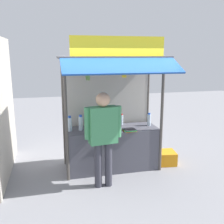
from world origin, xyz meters
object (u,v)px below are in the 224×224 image
banana_bunch_leftmost (88,76)px  plastic_crate (166,158)px  banana_bunch_inner_right (124,73)px  vendor_person (103,131)px  water_bottle_front_right (149,120)px  water_bottle_far_right (118,120)px  water_bottle_back_right (81,123)px  magazine_stack_center (130,130)px  water_bottle_far_left (70,124)px  water_bottle_rear_center (96,121)px  magazine_stack_left (96,128)px  magazine_stack_mid_right (112,131)px  water_bottle_right (122,119)px

banana_bunch_leftmost → plastic_crate: size_ratio=0.72×
banana_bunch_inner_right → vendor_person: (-0.47, -0.29, -0.99)m
water_bottle_front_right → vendor_person: vendor_person is taller
water_bottle_far_right → water_bottle_back_right: water_bottle_far_right is taller
water_bottle_back_right → magazine_stack_center: water_bottle_back_right is taller
water_bottle_far_left → banana_bunch_leftmost: bearing=-54.7°
water_bottle_rear_center → vendor_person: (-0.06, -0.99, 0.07)m
magazine_stack_left → magazine_stack_mid_right: size_ratio=0.97×
water_bottle_far_right → plastic_crate: (1.06, -0.17, -0.89)m
water_bottle_rear_center → magazine_stack_center: (0.58, -0.52, -0.09)m
water_bottle_rear_center → plastic_crate: (1.50, -0.34, -0.85)m
magazine_stack_mid_right → water_bottle_far_left: bearing=161.7°
water_bottle_rear_center → water_bottle_right: bearing=-1.7°
water_bottle_back_right → magazine_stack_left: bearing=-3.5°
magazine_stack_center → water_bottle_rear_center: bearing=138.1°
water_bottle_far_left → magazine_stack_center: water_bottle_far_left is taller
water_bottle_far_right → water_bottle_right: bearing=52.0°
water_bottle_far_right → water_bottle_back_right: size_ratio=1.00×
banana_bunch_leftmost → vendor_person: (0.21, -0.29, -0.95)m
water_bottle_front_right → vendor_person: size_ratio=0.16×
water_bottle_right → magazine_stack_mid_right: 0.62m
water_bottle_back_right → vendor_person: bearing=-67.9°
vendor_person → magazine_stack_mid_right: bearing=51.0°
water_bottle_far_right → banana_bunch_leftmost: banana_bunch_leftmost is taller
water_bottle_rear_center → water_bottle_far_left: bearing=-156.0°
water_bottle_right → water_bottle_far_left: bearing=-167.9°
water_bottle_rear_center → banana_bunch_leftmost: size_ratio=0.78×
water_bottle_front_right → plastic_crate: 0.96m
water_bottle_front_right → magazine_stack_left: size_ratio=0.98×
magazine_stack_center → vendor_person: size_ratio=0.15×
magazine_stack_left → magazine_stack_center: 0.68m
water_bottle_right → plastic_crate: 1.31m
water_bottle_rear_center → banana_bunch_leftmost: 1.27m
water_bottle_far_left → vendor_person: 0.90m
water_bottle_right → magazine_stack_center: 0.51m
banana_bunch_leftmost → plastic_crate: 2.60m
water_bottle_rear_center → vendor_person: vendor_person is taller
banana_bunch_inner_right → plastic_crate: 2.23m
magazine_stack_left → water_bottle_front_right: bearing=0.9°
water_bottle_far_left → banana_bunch_inner_right: (0.99, -0.44, 1.02)m
water_bottle_back_right → plastic_crate: 2.07m
water_bottle_back_right → magazine_stack_mid_right: bearing=-26.2°
vendor_person → plastic_crate: size_ratio=4.31×
water_bottle_right → water_bottle_back_right: water_bottle_back_right is taller
magazine_stack_mid_right → banana_bunch_leftmost: banana_bunch_leftmost is taller
water_bottle_rear_center → magazine_stack_mid_right: size_ratio=0.78×
water_bottle_right → plastic_crate: bearing=-18.9°
water_bottle_back_right → vendor_person: 0.81m
water_bottle_far_right → magazine_stack_left: size_ratio=1.12×
water_bottle_front_right → water_bottle_far_right: bearing=173.5°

